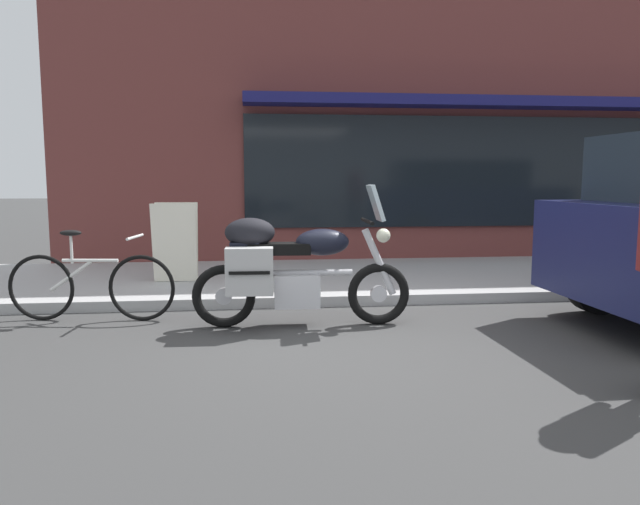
% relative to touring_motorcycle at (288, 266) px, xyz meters
% --- Properties ---
extents(ground_plane, '(80.00, 80.00, 0.00)m').
position_rel_touring_motorcycle_xyz_m(ground_plane, '(0.51, -0.53, -0.60)').
color(ground_plane, '#3A3A3A').
extents(touring_motorcycle, '(2.14, 0.64, 1.38)m').
position_rel_touring_motorcycle_xyz_m(touring_motorcycle, '(0.00, 0.00, 0.00)').
color(touring_motorcycle, black).
rests_on(touring_motorcycle, ground_plane).
extents(parked_bicycle, '(1.70, 0.48, 0.93)m').
position_rel_touring_motorcycle_xyz_m(parked_bicycle, '(-1.98, 0.48, -0.23)').
color(parked_bicycle, black).
rests_on(parked_bicycle, ground_plane).
extents(sandwich_board_sign, '(0.55, 0.43, 1.01)m').
position_rel_touring_motorcycle_xyz_m(sandwich_board_sign, '(-1.33, 2.09, 0.03)').
color(sandwich_board_sign, silver).
rests_on(sandwich_board_sign, sidewalk_curb).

